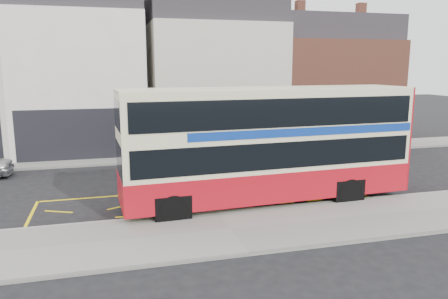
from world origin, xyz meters
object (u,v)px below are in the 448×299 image
object	(u,v)px
double_decker_bus	(269,143)
bus_stop_post	(180,169)
car_white	(343,146)
street_tree_right	(288,101)
car_grey	(202,150)

from	to	relation	value
double_decker_bus	bus_stop_post	world-z (taller)	double_decker_bus
double_decker_bus	car_white	size ratio (longest dim) A/B	2.58
car_white	street_tree_right	world-z (taller)	street_tree_right
bus_stop_post	street_tree_right	xyz separation A→B (m)	(9.66, 12.44, 1.39)
bus_stop_post	car_grey	size ratio (longest dim) A/B	0.66
double_decker_bus	street_tree_right	world-z (taller)	street_tree_right
bus_stop_post	car_white	distance (m)	14.86
double_decker_bus	street_tree_right	xyz separation A→B (m)	(5.76, 11.44, 0.79)
street_tree_right	car_grey	bearing A→B (deg)	-155.47
bus_stop_post	car_white	world-z (taller)	bus_stop_post
bus_stop_post	car_grey	bearing A→B (deg)	74.18
car_grey	car_white	size ratio (longest dim) A/B	0.94
car_grey	car_white	world-z (taller)	car_grey
car_grey	street_tree_right	bearing A→B (deg)	-80.67
double_decker_bus	car_white	world-z (taller)	double_decker_bus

